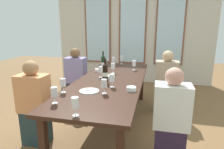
% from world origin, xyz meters
% --- Properties ---
extents(ground_plane, '(12.00, 12.00, 0.00)m').
position_xyz_m(ground_plane, '(0.00, 0.00, 0.00)').
color(ground_plane, brown).
extents(back_wall_with_windows, '(4.15, 0.10, 2.90)m').
position_xyz_m(back_wall_with_windows, '(0.00, 2.59, 1.45)').
color(back_wall_with_windows, beige).
rests_on(back_wall_with_windows, ground).
extents(dining_table, '(0.95, 2.63, 0.74)m').
position_xyz_m(dining_table, '(0.00, 0.00, 0.68)').
color(dining_table, '#351D14').
rests_on(dining_table, ground).
extents(white_plate_0, '(0.24, 0.24, 0.01)m').
position_xyz_m(white_plate_0, '(-0.13, -0.57, 0.74)').
color(white_plate_0, white).
rests_on(white_plate_0, dining_table).
extents(wine_bottle_0, '(0.08, 0.08, 0.34)m').
position_xyz_m(wine_bottle_0, '(-0.05, -0.11, 0.87)').
color(wine_bottle_0, black).
rests_on(wine_bottle_0, dining_table).
extents(wine_bottle_1, '(0.08, 0.08, 0.33)m').
position_xyz_m(wine_bottle_1, '(-0.28, 0.65, 0.87)').
color(wine_bottle_1, black).
rests_on(wine_bottle_1, dining_table).
extents(tasting_bowl_0, '(0.12, 0.12, 0.05)m').
position_xyz_m(tasting_bowl_0, '(0.37, -0.44, 0.77)').
color(tasting_bowl_0, white).
rests_on(tasting_bowl_0, dining_table).
extents(tasting_bowl_1, '(0.14, 0.14, 0.04)m').
position_xyz_m(tasting_bowl_1, '(-0.02, 0.08, 0.76)').
color(tasting_bowl_1, white).
rests_on(tasting_bowl_1, dining_table).
extents(tasting_bowl_2, '(0.12, 0.12, 0.05)m').
position_xyz_m(tasting_bowl_2, '(-0.32, 0.46, 0.77)').
color(tasting_bowl_2, white).
rests_on(tasting_bowl_2, dining_table).
extents(wine_glass_0, '(0.07, 0.07, 0.17)m').
position_xyz_m(wine_glass_0, '(-0.18, 0.10, 0.86)').
color(wine_glass_0, white).
rests_on(wine_glass_0, dining_table).
extents(wine_glass_1, '(0.07, 0.07, 0.17)m').
position_xyz_m(wine_glass_1, '(0.07, -0.60, 0.86)').
color(wine_glass_1, white).
rests_on(wine_glass_1, dining_table).
extents(wine_glass_2, '(0.07, 0.07, 0.17)m').
position_xyz_m(wine_glass_2, '(-0.42, -0.68, 0.86)').
color(wine_glass_2, white).
rests_on(wine_glass_2, dining_table).
extents(wine_glass_3, '(0.07, 0.07, 0.17)m').
position_xyz_m(wine_glass_3, '(0.11, -0.34, 0.86)').
color(wine_glass_3, white).
rests_on(wine_glass_3, dining_table).
extents(wine_glass_4, '(0.07, 0.07, 0.17)m').
position_xyz_m(wine_glass_4, '(-0.35, -1.01, 0.86)').
color(wine_glass_4, white).
rests_on(wine_glass_4, dining_table).
extents(wine_glass_5, '(0.07, 0.07, 0.17)m').
position_xyz_m(wine_glass_5, '(-0.03, -1.23, 0.86)').
color(wine_glass_5, white).
rests_on(wine_glass_5, dining_table).
extents(wine_glass_6, '(0.07, 0.07, 0.17)m').
position_xyz_m(wine_glass_6, '(-0.17, 1.01, 0.86)').
color(wine_glass_6, white).
rests_on(wine_glass_6, dining_table).
extents(wine_glass_7, '(0.07, 0.07, 0.17)m').
position_xyz_m(wine_glass_7, '(-0.05, 1.24, 0.86)').
color(wine_glass_7, white).
rests_on(wine_glass_7, dining_table).
extents(wine_glass_8, '(0.07, 0.07, 0.17)m').
position_xyz_m(wine_glass_8, '(0.27, 0.73, 0.86)').
color(wine_glass_8, white).
rests_on(wine_glass_8, dining_table).
extents(wine_glass_9, '(0.07, 0.07, 0.17)m').
position_xyz_m(wine_glass_9, '(-0.05, 0.40, 0.86)').
color(wine_glass_9, white).
rests_on(wine_glass_9, dining_table).
extents(seated_person_0, '(0.38, 0.24, 1.11)m').
position_xyz_m(seated_person_0, '(-0.84, 0.70, 0.53)').
color(seated_person_0, '#2F2B36').
rests_on(seated_person_0, ground).
extents(seated_person_1, '(0.38, 0.24, 1.11)m').
position_xyz_m(seated_person_1, '(0.84, 0.70, 0.53)').
color(seated_person_1, '#2F3241').
rests_on(seated_person_1, ground).
extents(seated_person_2, '(0.38, 0.24, 1.11)m').
position_xyz_m(seated_person_2, '(-0.84, -0.66, 0.53)').
color(seated_person_2, '#263A3C').
rests_on(seated_person_2, ground).
extents(seated_person_3, '(0.38, 0.24, 1.11)m').
position_xyz_m(seated_person_3, '(0.84, -0.70, 0.53)').
color(seated_person_3, '#32223B').
rests_on(seated_person_3, ground).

